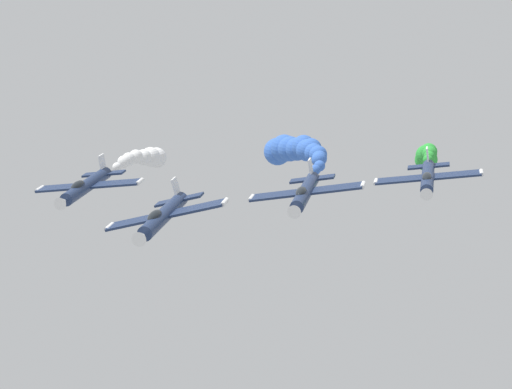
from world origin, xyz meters
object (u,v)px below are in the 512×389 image
object	(u,v)px
airplane_lead	(163,215)
airplane_left_inner	(305,192)
airplane_right_inner	(86,186)
airplane_left_outer	(428,177)

from	to	relation	value
airplane_lead	airplane_left_inner	distance (m)	12.67
airplane_right_inner	airplane_left_outer	world-z (taller)	airplane_left_outer
airplane_right_inner	airplane_left_outer	bearing A→B (deg)	-163.41
airplane_right_inner	airplane_left_outer	size ratio (longest dim) A/B	1.00
airplane_left_inner	airplane_lead	bearing A→B (deg)	43.97
airplane_left_inner	airplane_right_inner	world-z (taller)	airplane_left_inner
airplane_lead	airplane_left_outer	xyz separation A→B (m)	(-18.65, -17.79, -0.72)
airplane_lead	airplane_left_inner	size ratio (longest dim) A/B	1.00
airplane_left_inner	airplane_right_inner	size ratio (longest dim) A/B	1.00
airplane_lead	airplane_left_inner	world-z (taller)	airplane_lead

